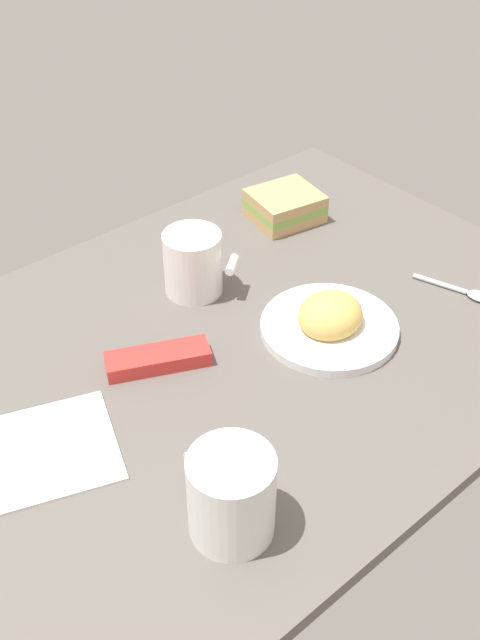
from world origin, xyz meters
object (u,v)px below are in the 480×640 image
object	(u,v)px
coffee_mug_milky	(193,262)
snack_bar	(158,359)
coffee_mug_black	(231,494)
spoon	(466,292)
plate_of_food	(330,322)
paper_napkin	(51,449)
sandwich_main	(285,206)

from	to	relation	value
coffee_mug_milky	snack_bar	world-z (taller)	coffee_mug_milky
coffee_mug_black	spoon	xyz separation A→B (cm)	(-48.07, -7.75, -4.51)
coffee_mug_black	coffee_mug_milky	size ratio (longest dim) A/B	1.10
snack_bar	coffee_mug_milky	bearing A→B (deg)	-118.85
coffee_mug_milky	spoon	bearing A→B (deg)	137.70
plate_of_food	snack_bar	distance (cm)	22.08
coffee_mug_black	paper_napkin	distance (cm)	22.07
plate_of_food	sandwich_main	distance (cm)	27.83
coffee_mug_black	sandwich_main	world-z (taller)	coffee_mug_black
spoon	paper_napkin	xyz separation A→B (cm)	(56.41, -12.12, -0.23)
spoon	coffee_mug_milky	bearing A→B (deg)	-42.30
plate_of_food	snack_bar	xyz separation A→B (cm)	(20.16, -8.98, -0.59)
plate_of_food	paper_napkin	distance (cm)	37.15
sandwich_main	spoon	bearing A→B (deg)	99.54
coffee_mug_black	snack_bar	world-z (taller)	coffee_mug_black
coffee_mug_black	paper_napkin	size ratio (longest dim) A/B	0.78
plate_of_food	coffee_mug_milky	distance (cm)	19.83
snack_bar	paper_napkin	world-z (taller)	snack_bar
coffee_mug_milky	snack_bar	size ratio (longest dim) A/B	0.77
plate_of_food	coffee_mug_black	distance (cm)	31.97
coffee_mug_milky	paper_napkin	size ratio (longest dim) A/B	0.71
plate_of_food	sandwich_main	bearing A→B (deg)	-121.66
sandwich_main	snack_bar	size ratio (longest dim) A/B	0.92
spoon	snack_bar	distance (cm)	42.80
snack_bar	paper_napkin	xyz separation A→B (cm)	(16.55, 3.47, -0.85)
spoon	snack_bar	world-z (taller)	snack_bar
coffee_mug_milky	spoon	xyz separation A→B (cm)	(-27.19, 24.74, -4.16)
snack_bar	paper_napkin	distance (cm)	16.93
plate_of_food	sandwich_main	world-z (taller)	plate_of_food
coffee_mug_black	snack_bar	bearing A→B (deg)	-109.37
coffee_mug_milky	coffee_mug_black	bearing A→B (deg)	57.28
plate_of_food	sandwich_main	xyz separation A→B (cm)	(-14.60, -23.69, 0.61)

